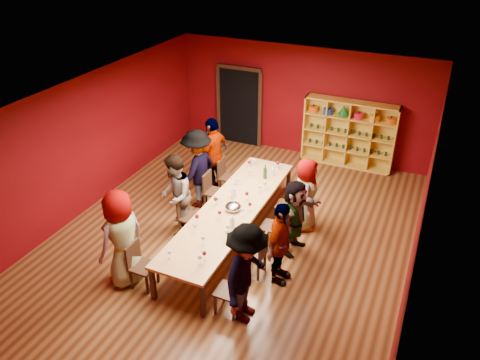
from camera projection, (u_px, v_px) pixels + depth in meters
name	position (u px, v px, depth m)	size (l,w,h in m)	color
room_shell	(231.00, 175.00, 9.07)	(7.10, 9.10, 3.04)	#502C15
tasting_table	(231.00, 210.00, 9.46)	(1.10, 4.50, 0.75)	tan
doorway	(240.00, 106.00, 13.41)	(1.40, 0.17, 2.30)	black
shelving_unit	(349.00, 130.00, 12.25)	(2.40, 0.40, 1.80)	gold
chair_person_left_0	(139.00, 263.00, 8.35)	(0.42, 0.42, 0.89)	black
person_left_0	(122.00, 238.00, 8.23)	(0.92, 0.50, 1.89)	#5370AB
chair_person_left_2	(187.00, 214.00, 9.71)	(0.42, 0.42, 0.89)	black
person_left_2	(175.00, 195.00, 9.60)	(0.86, 0.47, 1.77)	pink
chair_person_left_3	(212.00, 189.00, 10.59)	(0.42, 0.42, 0.89)	black
person_left_3	(197.00, 169.00, 10.50)	(1.20, 0.50, 1.86)	#5C7ABE
chair_person_left_4	(226.00, 174.00, 11.18)	(0.42, 0.42, 0.89)	black
person_left_4	(214.00, 155.00, 11.07)	(1.11, 0.50, 1.89)	#597AB8
chair_person_right_0	(233.00, 290.00, 7.74)	(0.42, 0.42, 0.89)	black
person_right_0	(247.00, 274.00, 7.45)	(1.18, 0.49, 1.83)	#CB8891
chair_person_right_1	(257.00, 252.00, 8.60)	(0.42, 0.42, 0.89)	black
person_right_1	(280.00, 244.00, 8.28)	(0.97, 0.44, 1.66)	#5375AB
chair_person_right_2	(276.00, 225.00, 9.36)	(0.42, 0.42, 0.89)	black
person_right_2	(295.00, 217.00, 9.08)	(1.47, 0.42, 1.58)	silver
chair_person_right_3	(290.00, 204.00, 10.04)	(0.42, 0.42, 0.89)	black
person_right_3	(305.00, 195.00, 9.77)	(0.79, 0.43, 1.62)	pink
wine_glass_0	(220.00, 213.00, 9.05)	(0.07, 0.07, 0.18)	white
wine_glass_1	(197.00, 217.00, 8.90)	(0.08, 0.08, 0.20)	white
wine_glass_2	(237.00, 179.00, 10.21)	(0.07, 0.07, 0.18)	white
wine_glass_3	(237.00, 180.00, 10.12)	(0.09, 0.09, 0.22)	white
wine_glass_4	(250.00, 171.00, 10.50)	(0.08, 0.08, 0.20)	white
wine_glass_5	(243.00, 210.00, 9.14)	(0.07, 0.07, 0.18)	white
wine_glass_6	(250.00, 204.00, 9.31)	(0.07, 0.07, 0.18)	white
wine_glass_7	(254.00, 160.00, 10.95)	(0.08, 0.08, 0.20)	white
wine_glass_8	(215.00, 199.00, 9.45)	(0.08, 0.08, 0.20)	white
wine_glass_9	(227.00, 227.00, 8.61)	(0.08, 0.08, 0.20)	white
wine_glass_10	(170.00, 252.00, 7.99)	(0.07, 0.07, 0.18)	white
wine_glass_11	(247.00, 194.00, 9.63)	(0.08, 0.08, 0.20)	white
wine_glass_12	(273.00, 169.00, 10.55)	(0.08, 0.08, 0.21)	white
wine_glass_13	(195.00, 226.00, 8.67)	(0.07, 0.07, 0.18)	white
wine_glass_14	(227.00, 232.00, 8.46)	(0.08, 0.08, 0.21)	white
wine_glass_15	(218.00, 199.00, 9.51)	(0.07, 0.07, 0.18)	white
wine_glass_16	(204.00, 254.00, 7.95)	(0.07, 0.07, 0.18)	white
wine_glass_17	(260.00, 187.00, 9.90)	(0.07, 0.07, 0.19)	white
wine_glass_18	(200.00, 257.00, 7.84)	(0.09, 0.09, 0.21)	white
wine_glass_19	(249.00, 162.00, 10.88)	(0.07, 0.07, 0.19)	white
wine_glass_20	(265.00, 183.00, 10.01)	(0.08, 0.08, 0.20)	white
wine_glass_21	(203.00, 238.00, 8.33)	(0.07, 0.07, 0.19)	white
wine_glass_22	(278.00, 163.00, 10.80)	(0.09, 0.09, 0.22)	white
spittoon_bowl	(233.00, 207.00, 9.33)	(0.33, 0.33, 0.18)	#B2B5B9
carafe_a	(233.00, 193.00, 9.72)	(0.12, 0.12, 0.27)	white
carafe_b	(232.00, 222.00, 8.82)	(0.12, 0.12, 0.24)	white
wine_bottle	(265.00, 173.00, 10.43)	(0.09, 0.09, 0.34)	#153A19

